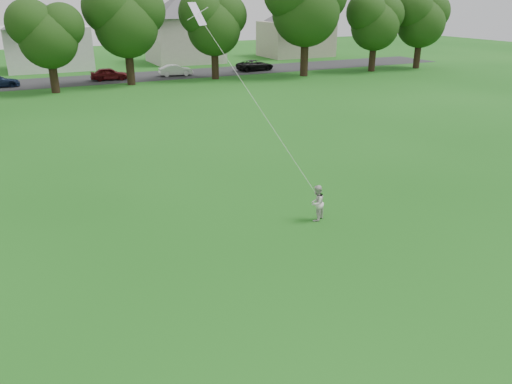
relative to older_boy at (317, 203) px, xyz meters
name	(u,v)px	position (x,y,z in m)	size (l,w,h in m)	color
ground	(219,311)	(-5.33, -3.79, -0.68)	(160.00, 160.00, 0.00)	#165212
street	(60,82)	(-5.33, 38.21, -0.67)	(90.00, 7.00, 0.01)	#2D2D30
older_boy	(317,203)	(0.00, 0.00, 0.00)	(0.66, 0.51, 1.35)	silver
kite	(258,106)	(-1.55, 1.70, 3.37)	(2.00, 2.17, 7.68)	white
tree_row	(86,14)	(-3.00, 32.07, 5.66)	(79.91, 9.00, 11.24)	black
parked_cars	(16,80)	(-9.14, 37.21, -0.08)	(53.86, 2.38, 1.25)	black
house_row	(24,25)	(-7.42, 48.21, 4.14)	(77.45, 14.16, 9.79)	silver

